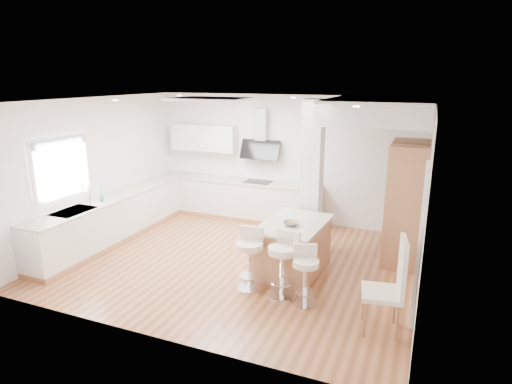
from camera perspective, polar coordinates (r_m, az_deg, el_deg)
The scene contains 18 objects.
ground at distance 7.72m, azimuth -2.43°, elevation -9.13°, with size 6.00×6.00×0.00m, color #AC683F.
ceiling at distance 7.72m, azimuth -2.43°, elevation -9.13°, with size 6.00×5.00×0.02m, color silver.
wall_back at distance 9.53m, azimuth 3.76°, elevation 4.41°, with size 6.00×0.04×2.80m, color white.
wall_left at distance 8.91m, azimuth -20.38°, elevation 2.73°, with size 0.04×5.00×2.80m, color white.
wall_right at distance 6.62m, azimuth 21.75°, elevation -1.47°, with size 0.04×5.00×2.80m, color white.
skylight at distance 7.94m, azimuth -6.13°, elevation 12.17°, with size 4.10×2.10×0.06m.
window_left at distance 8.20m, azimuth -24.54°, elevation 3.40°, with size 0.06×1.28×1.07m.
doorway_right at distance 6.18m, azimuth 21.03°, elevation -6.49°, with size 0.05×1.00×2.10m.
counter_left at distance 9.12m, azimuth -17.48°, elevation -2.88°, with size 0.63×4.50×1.35m.
counter_back at distance 9.76m, azimuth -1.93°, elevation 0.44°, with size 3.62×0.63×2.50m.
pillar at distance 7.78m, azimuth 7.45°, elevation 1.87°, with size 0.35×0.35×2.80m.
soffit at distance 7.85m, azimuth 16.17°, elevation 10.39°, with size 1.78×2.20×0.40m.
oven_column at distance 7.91m, azimuth 19.35°, elevation -1.29°, with size 0.63×1.21×2.10m.
peninsula at distance 7.17m, azimuth 5.05°, elevation -7.32°, with size 1.04×1.49×0.94m.
bar_stool_a at distance 6.57m, azimuth -0.82°, elevation -8.45°, with size 0.49×0.49×0.96m.
bar_stool_b at distance 6.38m, azimuth 3.62°, elevation -9.11°, with size 0.53×0.53×0.98m.
bar_stool_c at distance 6.20m, azimuth 6.62°, elevation -10.60°, with size 0.51×0.51×0.87m.
dining_chair at distance 5.72m, azimuth 17.67°, elevation -11.42°, with size 0.57×0.57×1.27m.
Camera 1 is at (2.96, -6.38, 3.17)m, focal length 30.00 mm.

